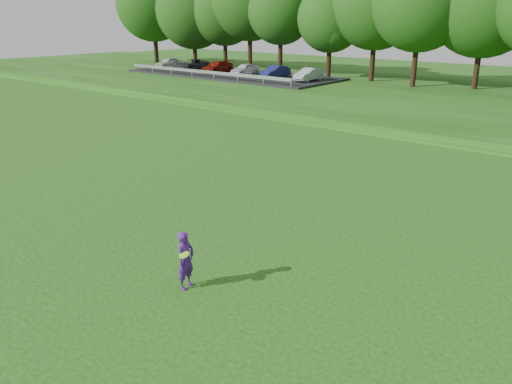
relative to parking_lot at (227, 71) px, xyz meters
The scene contains 5 objects.
ground 40.94m from the parking_lot, 53.32° to the right, with size 140.00×140.00×0.00m, color #1B440D.
berm 24.49m from the parking_lot, ahead, with size 130.00×30.00×0.60m, color #1B440D.
walking_path 27.63m from the parking_lot, 27.68° to the right, with size 130.00×1.60×0.04m, color gray.
parking_lot is the anchor object (origin of this frame).
woman 43.48m from the parking_lot, 48.51° to the right, with size 0.51×0.62×1.55m.
Camera 1 is at (12.96, -7.33, 6.62)m, focal length 35.00 mm.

